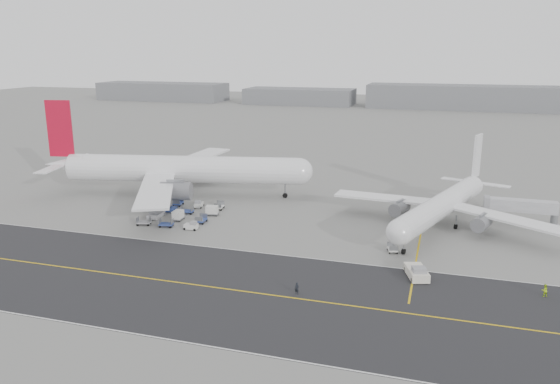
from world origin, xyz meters
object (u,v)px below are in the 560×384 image
(airliner_a, at_px, (177,169))
(pushback_tug, at_px, (417,272))
(ground_crew_b, at_px, (545,290))
(ground_crew_a, at_px, (297,288))
(jet_bridge, at_px, (522,207))
(airliner_b, at_px, (443,204))

(airliner_a, relative_size, pushback_tug, 8.63)
(airliner_a, relative_size, ground_crew_b, 34.70)
(ground_crew_a, distance_m, ground_crew_b, 36.18)
(pushback_tug, bearing_deg, ground_crew_a, -163.57)
(ground_crew_b, bearing_deg, jet_bridge, -111.21)
(pushback_tug, relative_size, ground_crew_a, 4.18)
(airliner_b, distance_m, jet_bridge, 16.32)
(airliner_a, height_order, pushback_tug, airliner_a)
(airliner_b, height_order, ground_crew_b, airliner_b)
(airliner_a, distance_m, ground_crew_a, 62.92)
(airliner_a, height_order, jet_bridge, airliner_a)
(airliner_a, relative_size, jet_bridge, 4.50)
(airliner_a, distance_m, jet_bridge, 78.16)
(airliner_a, relative_size, airliner_b, 1.45)
(airliner_a, bearing_deg, airliner_b, -107.56)
(pushback_tug, bearing_deg, ground_crew_b, -22.80)
(ground_crew_a, height_order, ground_crew_b, ground_crew_b)
(airliner_b, height_order, jet_bridge, airliner_b)
(pushback_tug, bearing_deg, jet_bridge, 42.67)
(pushback_tug, xyz_separation_m, jet_bridge, (18.61, 33.35, 2.99))
(jet_bridge, relative_size, ground_crew_b, 7.71)
(ground_crew_a, bearing_deg, pushback_tug, 46.46)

